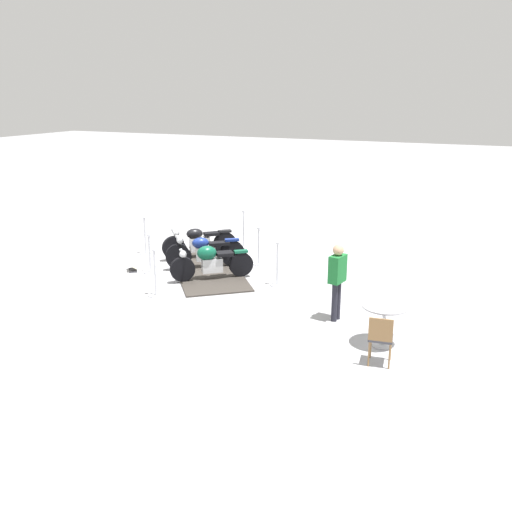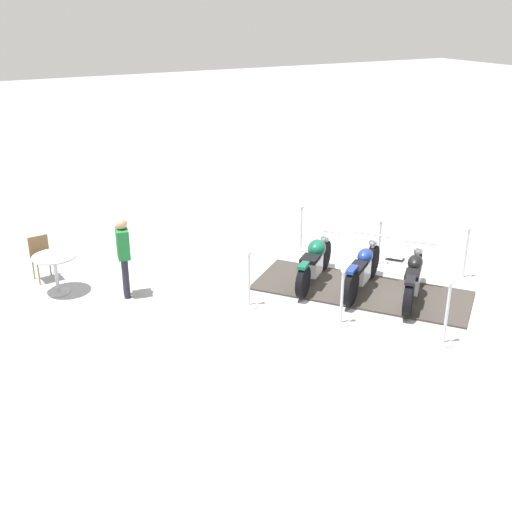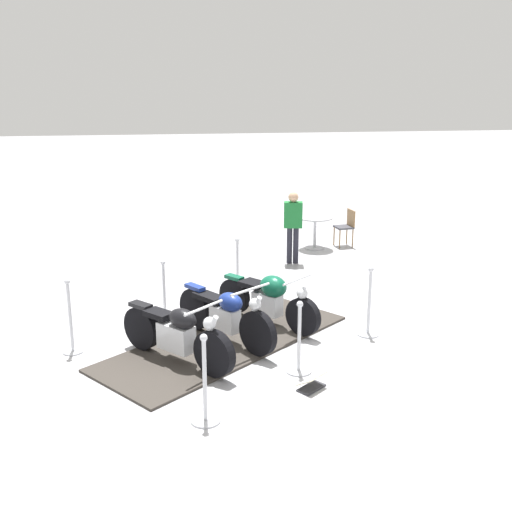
% 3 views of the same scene
% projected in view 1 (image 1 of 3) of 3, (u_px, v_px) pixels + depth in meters
% --- Properties ---
extents(ground_plane, '(80.00, 80.00, 0.00)m').
position_uv_depth(ground_plane, '(206.00, 268.00, 14.77)').
color(ground_plane, '#B2B2B7').
extents(display_platform, '(3.84, 4.23, 0.04)m').
position_uv_depth(display_platform, '(206.00, 268.00, 14.76)').
color(display_platform, '#38332D').
rests_on(display_platform, ground_plane).
extents(motorcycle_black, '(1.63, 1.53, 0.96)m').
position_uv_depth(motorcycle_black, '(199.00, 242.00, 15.53)').
color(motorcycle_black, black).
rests_on(motorcycle_black, display_platform).
extents(motorcycle_navy, '(1.75, 1.32, 0.98)m').
position_uv_depth(motorcycle_navy, '(205.00, 251.00, 14.63)').
color(motorcycle_navy, black).
rests_on(motorcycle_navy, display_platform).
extents(motorcycle_forest, '(1.66, 1.43, 0.90)m').
position_uv_depth(motorcycle_forest, '(210.00, 261.00, 13.72)').
color(motorcycle_forest, black).
rests_on(motorcycle_forest, display_platform).
extents(stanchion_right_mid, '(0.36, 0.36, 1.04)m').
position_uv_depth(stanchion_right_mid, '(150.00, 261.00, 14.34)').
color(stanchion_right_mid, silver).
rests_on(stanchion_right_mid, ground_plane).
extents(stanchion_left_rear, '(0.34, 0.34, 1.10)m').
position_uv_depth(stanchion_left_rear, '(277.00, 272.00, 13.38)').
color(stanchion_left_rear, silver).
rests_on(stanchion_left_rear, ground_plane).
extents(stanchion_left_mid, '(0.33, 0.33, 1.05)m').
position_uv_depth(stanchion_left_mid, '(259.00, 252.00, 15.02)').
color(stanchion_left_mid, silver).
rests_on(stanchion_left_mid, ground_plane).
extents(stanchion_left_front, '(0.30, 0.30, 1.15)m').
position_uv_depth(stanchion_left_front, '(244.00, 234.00, 16.64)').
color(stanchion_left_front, silver).
rests_on(stanchion_left_front, ground_plane).
extents(stanchion_right_front, '(0.36, 0.36, 1.11)m').
position_uv_depth(stanchion_right_front, '(146.00, 243.00, 15.97)').
color(stanchion_right_front, silver).
rests_on(stanchion_right_front, ground_plane).
extents(stanchion_right_rear, '(0.35, 0.35, 1.13)m').
position_uv_depth(stanchion_right_rear, '(156.00, 282.00, 12.69)').
color(stanchion_right_rear, silver).
rests_on(stanchion_right_rear, ground_plane).
extents(info_placard, '(0.41, 0.43, 0.22)m').
position_uv_depth(info_placard, '(133.00, 268.00, 14.56)').
color(info_placard, '#333338').
rests_on(info_placard, ground_plane).
extents(cafe_table, '(0.83, 0.83, 0.78)m').
position_uv_depth(cafe_table, '(384.00, 315.00, 10.15)').
color(cafe_table, '#B7B7BC').
rests_on(cafe_table, ground_plane).
extents(cafe_chair_near_table, '(0.45, 0.45, 0.90)m').
position_uv_depth(cafe_chair_near_table, '(381.00, 336.00, 9.42)').
color(cafe_chair_near_table, olive).
rests_on(cafe_chair_near_table, ground_plane).
extents(bystander_person, '(0.29, 0.44, 1.59)m').
position_uv_depth(bystander_person, '(337.00, 276.00, 11.19)').
color(bystander_person, '#23232D').
rests_on(bystander_person, ground_plane).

